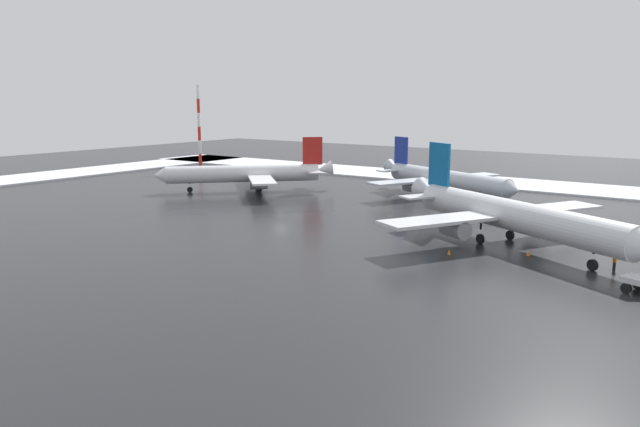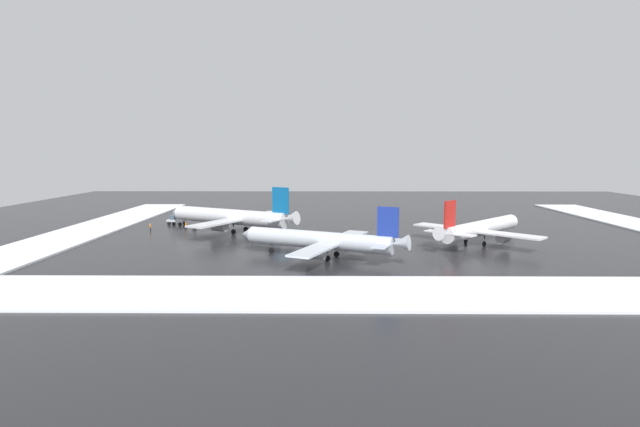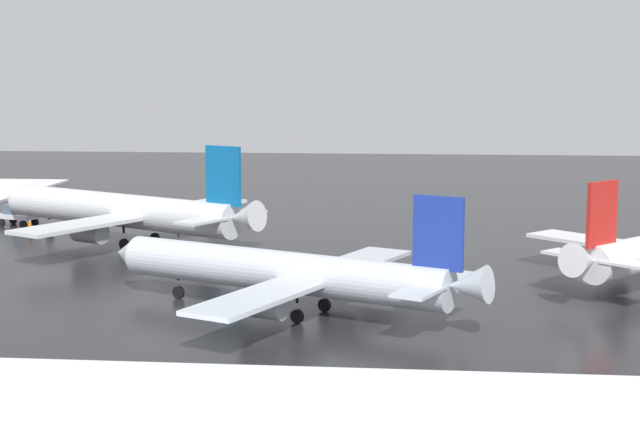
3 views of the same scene
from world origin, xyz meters
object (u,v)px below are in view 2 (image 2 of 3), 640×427
(pushback_tug, at_px, (176,220))
(ground_crew_mid_apron, at_px, (150,227))
(ground_crew_by_nose_gear, at_px, (186,225))
(traffic_cone_near_nose, at_px, (221,229))
(airplane_distant_tail, at_px, (322,240))
(airplane_far_rear, at_px, (480,228))
(traffic_cone_mid_line, at_px, (254,226))
(airplane_parked_starboard, at_px, (232,217))

(pushback_tug, xyz_separation_m, ground_crew_mid_apron, (-3.20, -9.36, -0.31))
(ground_crew_by_nose_gear, xyz_separation_m, traffic_cone_near_nose, (8.60, -1.08, -0.70))
(airplane_distant_tail, bearing_deg, ground_crew_mid_apron, -12.21)
(airplane_far_rear, height_order, traffic_cone_near_nose, airplane_far_rear)
(airplane_far_rear, relative_size, traffic_cone_mid_line, 45.83)
(airplane_distant_tail, bearing_deg, airplane_far_rear, -132.08)
(ground_crew_mid_apron, bearing_deg, pushback_tug, -101.93)
(pushback_tug, xyz_separation_m, traffic_cone_near_nose, (12.94, -7.78, -1.01))
(ground_crew_by_nose_gear, bearing_deg, pushback_tug, -28.98)
(airplane_parked_starboard, xyz_separation_m, traffic_cone_near_nose, (-3.25, 3.25, -3.28))
(airplane_parked_starboard, distance_m, traffic_cone_mid_line, 9.11)
(airplane_parked_starboard, distance_m, airplane_distant_tail, 34.75)
(airplane_distant_tail, distance_m, traffic_cone_mid_line, 39.41)
(traffic_cone_near_nose, bearing_deg, ground_crew_mid_apron, -174.39)
(traffic_cone_near_nose, distance_m, traffic_cone_mid_line, 8.30)
(airplane_distant_tail, height_order, ground_crew_by_nose_gear, airplane_distant_tail)
(airplane_distant_tail, height_order, ground_crew_mid_apron, airplane_distant_tail)
(airplane_far_rear, xyz_separation_m, ground_crew_by_nose_gear, (-63.98, 18.42, -2.16))
(pushback_tug, bearing_deg, traffic_cone_mid_line, -171.02)
(traffic_cone_near_nose, bearing_deg, pushback_tug, 149.01)
(airplane_parked_starboard, bearing_deg, traffic_cone_near_nose, -16.49)
(ground_crew_by_nose_gear, bearing_deg, traffic_cone_near_nose, -159.15)
(pushback_tug, relative_size, traffic_cone_near_nose, 9.20)
(traffic_cone_mid_line, bearing_deg, ground_crew_mid_apron, -165.68)
(airplane_parked_starboard, height_order, traffic_cone_mid_line, airplane_parked_starboard)
(ground_crew_by_nose_gear, height_order, traffic_cone_near_nose, ground_crew_by_nose_gear)
(traffic_cone_mid_line, bearing_deg, airplane_parked_starboard, -116.75)
(airplane_parked_starboard, xyz_separation_m, ground_crew_mid_apron, (-19.39, 1.66, -2.58))
(airplane_parked_starboard, relative_size, airplane_far_rear, 1.32)
(ground_crew_mid_apron, distance_m, ground_crew_by_nose_gear, 8.00)
(traffic_cone_near_nose, height_order, traffic_cone_mid_line, same)
(airplane_parked_starboard, relative_size, ground_crew_by_nose_gear, 19.40)
(pushback_tug, relative_size, ground_crew_by_nose_gear, 2.96)
(airplane_far_rear, xyz_separation_m, airplane_distant_tail, (-31.42, -13.81, -0.01))
(airplane_far_rear, height_order, ground_crew_by_nose_gear, airplane_far_rear)
(airplane_parked_starboard, distance_m, pushback_tug, 19.72)
(traffic_cone_mid_line, bearing_deg, traffic_cone_near_nose, -148.45)
(airplane_distant_tail, relative_size, ground_crew_by_nose_gear, 17.59)
(airplane_far_rear, bearing_deg, ground_crew_by_nose_gear, 118.20)
(ground_crew_mid_apron, bearing_deg, ground_crew_by_nose_gear, -153.59)
(airplane_parked_starboard, xyz_separation_m, pushback_tug, (-16.19, 11.02, -2.27))
(ground_crew_by_nose_gear, distance_m, traffic_cone_near_nose, 8.69)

